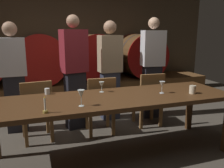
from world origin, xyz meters
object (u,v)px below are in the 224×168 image
object	(u,v)px
wine_barrel_center_right	(94,57)
chair_center	(101,103)
wine_barrel_center_left	(41,59)
cup_right	(193,90)
wine_glass_right	(162,84)
cup_left	(47,91)
chair_left	(37,108)
wine_glass_left	(81,94)
chair_right	(149,97)
dining_table	(115,102)
guest_center_right	(110,70)
wine_glass_center	(102,85)
guest_center_left	(75,72)
candle_center	(45,109)
wine_barrel_far_right	(141,56)
guest_far_left	(14,77)
guest_far_right	(152,68)

from	to	relation	value
wine_barrel_center_right	chair_center	world-z (taller)	wine_barrel_center_right
wine_barrel_center_left	cup_right	world-z (taller)	wine_barrel_center_left
wine_glass_right	cup_left	bearing A→B (deg)	163.17
cup_right	wine_barrel_center_left	bearing A→B (deg)	123.65
wine_barrel_center_left	chair_left	bearing A→B (deg)	-94.77
wine_glass_left	cup_right	bearing A→B (deg)	2.31
chair_right	wine_glass_left	distance (m)	1.64
dining_table	guest_center_right	bearing A→B (deg)	74.05
wine_glass_center	wine_glass_right	distance (m)	0.76
chair_right	guest_center_left	xyz separation A→B (m)	(-1.14, 0.32, 0.42)
cup_right	candle_center	bearing A→B (deg)	-175.01
guest_center_left	wine_glass_left	xyz separation A→B (m)	(-0.15, -1.25, -0.02)
chair_right	wine_glass_left	size ratio (longest dim) A/B	5.04
chair_center	wine_barrel_center_right	bearing A→B (deg)	-98.16
guest_center_right	wine_glass_right	distance (m)	1.30
wine_barrel_far_right	guest_far_left	size ratio (longest dim) A/B	0.60
guest_center_left	wine_barrel_far_right	bearing A→B (deg)	-155.07
wine_barrel_center_right	chair_right	world-z (taller)	wine_barrel_center_right
guest_center_right	wine_barrel_center_left	bearing A→B (deg)	-50.71
candle_center	wine_barrel_center_right	bearing A→B (deg)	66.63
guest_center_left	guest_center_right	distance (m)	0.68
cup_right	wine_barrel_far_right	bearing A→B (deg)	78.62
guest_center_left	wine_glass_center	xyz separation A→B (m)	(0.21, -0.75, -0.05)
wine_barrel_center_left	guest_center_right	size ratio (longest dim) A/B	0.59
chair_center	candle_center	world-z (taller)	candle_center
chair_center	guest_far_right	distance (m)	1.23
dining_table	candle_center	world-z (taller)	candle_center
chair_left	guest_far_right	xyz separation A→B (m)	(1.97, 0.40, 0.41)
wine_glass_center	wine_glass_left	bearing A→B (deg)	-126.33
wine_barrel_center_right	guest_center_left	bearing A→B (deg)	-115.59
guest_center_left	wine_barrel_center_right	bearing A→B (deg)	-128.47
dining_table	candle_center	distance (m)	0.88
guest_center_right	guest_far_right	world-z (taller)	guest_far_right
chair_left	wine_glass_left	size ratio (longest dim) A/B	5.04
guest_far_right	wine_glass_center	world-z (taller)	guest_far_right
wine_barrel_center_left	wine_glass_left	world-z (taller)	wine_barrel_center_left
cup_left	wine_glass_center	bearing A→B (deg)	-9.56
chair_right	wine_glass_center	world-z (taller)	wine_glass_center
cup_left	chair_center	bearing A→B (deg)	18.80
wine_barrel_center_left	chair_right	distance (m)	2.38
chair_right	wine_glass_right	world-z (taller)	wine_glass_right
chair_center	guest_far_left	bearing A→B (deg)	-21.43
dining_table	wine_glass_right	size ratio (longest dim) A/B	19.24
cup_left	chair_left	bearing A→B (deg)	114.51
candle_center	wine_glass_right	size ratio (longest dim) A/B	1.13
wine_barrel_far_right	wine_glass_left	world-z (taller)	wine_barrel_far_right
guest_far_left	cup_right	world-z (taller)	guest_far_left
guest_center_left	wine_glass_center	size ratio (longest dim) A/B	13.11
wine_glass_center	guest_far_right	bearing A→B (deg)	34.87
chair_center	guest_far_right	world-z (taller)	guest_far_right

